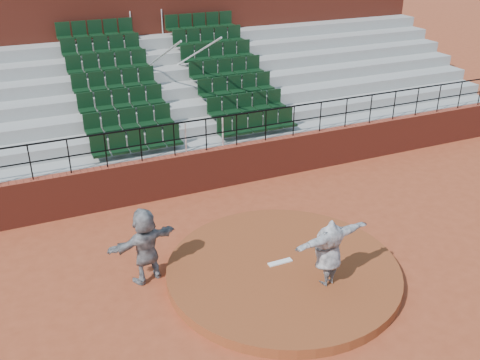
# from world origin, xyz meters

# --- Properties ---
(ground) EXTENTS (90.00, 90.00, 0.00)m
(ground) POSITION_xyz_m (0.00, 0.00, 0.00)
(ground) COLOR #9C4123
(ground) RESTS_ON ground
(pitchers_mound) EXTENTS (5.50, 5.50, 0.25)m
(pitchers_mound) POSITION_xyz_m (0.00, 0.00, 0.12)
(pitchers_mound) COLOR brown
(pitchers_mound) RESTS_ON ground
(pitching_rubber) EXTENTS (0.60, 0.15, 0.03)m
(pitching_rubber) POSITION_xyz_m (0.00, 0.15, 0.27)
(pitching_rubber) COLOR white
(pitching_rubber) RESTS_ON pitchers_mound
(boundary_wall) EXTENTS (24.00, 0.30, 1.30)m
(boundary_wall) POSITION_xyz_m (0.00, 5.00, 0.65)
(boundary_wall) COLOR maroon
(boundary_wall) RESTS_ON ground
(wall_railing) EXTENTS (24.04, 0.05, 1.03)m
(wall_railing) POSITION_xyz_m (0.00, 5.00, 2.03)
(wall_railing) COLOR black
(wall_railing) RESTS_ON boundary_wall
(seating_deck) EXTENTS (24.00, 5.97, 4.63)m
(seating_deck) POSITION_xyz_m (0.00, 8.65, 1.43)
(seating_deck) COLOR #989792
(seating_deck) RESTS_ON ground
(press_box_facade) EXTENTS (24.00, 3.00, 7.10)m
(press_box_facade) POSITION_xyz_m (0.00, 12.60, 3.55)
(press_box_facade) COLOR maroon
(press_box_facade) RESTS_ON ground
(pitcher) EXTENTS (2.06, 0.86, 1.63)m
(pitcher) POSITION_xyz_m (0.58, -0.95, 1.06)
(pitcher) COLOR black
(pitcher) RESTS_ON pitchers_mound
(fielder) EXTENTS (1.80, 0.96, 1.85)m
(fielder) POSITION_xyz_m (-2.96, 1.16, 0.93)
(fielder) COLOR black
(fielder) RESTS_ON ground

